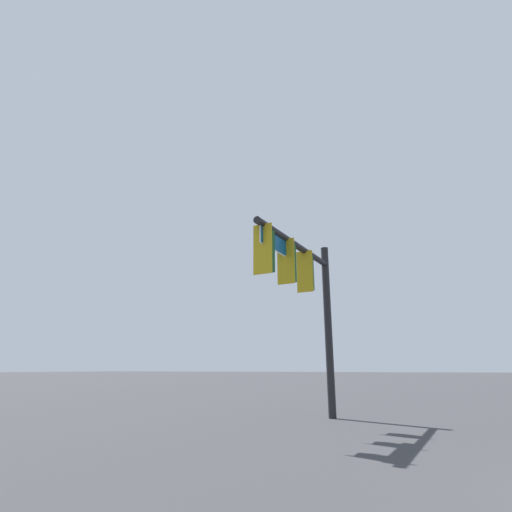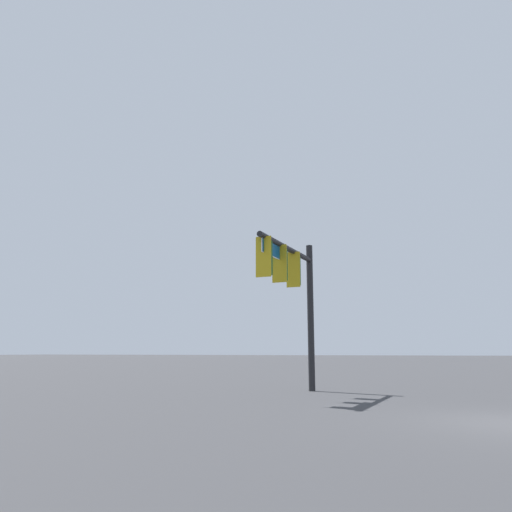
# 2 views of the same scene
# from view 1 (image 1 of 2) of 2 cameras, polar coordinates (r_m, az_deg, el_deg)

# --- Properties ---
(signal_pole_near) EXTENTS (5.14, 0.69, 5.70)m
(signal_pole_near) POSITION_cam_1_polar(r_m,az_deg,el_deg) (12.28, 6.94, -3.96)
(signal_pole_near) COLOR black
(signal_pole_near) RESTS_ON ground_plane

